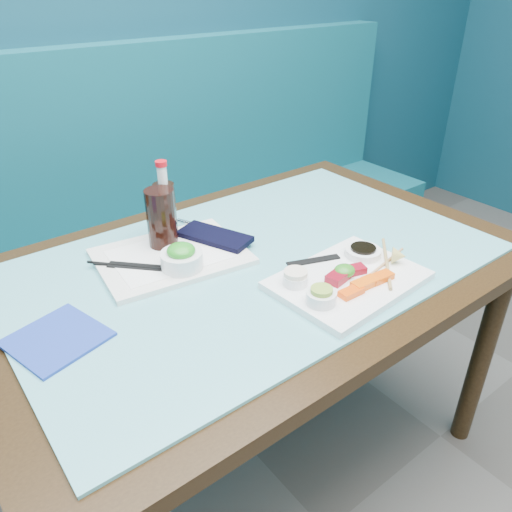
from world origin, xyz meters
TOP-DOWN VIEW (x-y plane):
  - booth_bench at (0.00, 2.29)m, footprint 3.00×0.56m
  - dining_table at (0.00, 1.45)m, footprint 1.40×0.90m
  - glass_top at (0.00, 1.45)m, footprint 1.22×0.76m
  - sashimi_plate at (0.11, 1.22)m, footprint 0.37×0.27m
  - salmon_left at (0.06, 1.17)m, footprint 0.06×0.03m
  - salmon_mid at (0.11, 1.17)m, footprint 0.07×0.04m
  - salmon_right at (0.16, 1.17)m, footprint 0.06×0.03m
  - tuna_left at (0.08, 1.23)m, footprint 0.07×0.05m
  - tuna_right at (0.13, 1.23)m, footprint 0.06×0.05m
  - seaweed_garnish at (0.10, 1.23)m, footprint 0.06×0.06m
  - ramekin_wasabi at (-0.02, 1.19)m, footprint 0.07×0.07m
  - wasabi_fill at (-0.02, 1.19)m, footprint 0.06×0.06m
  - ramekin_ginger at (-0.01, 1.28)m, footprint 0.06×0.06m
  - ginger_fill at (-0.01, 1.28)m, footprint 0.06×0.06m
  - soy_dish at (0.21, 1.27)m, footprint 0.10×0.10m
  - soy_fill at (0.21, 1.27)m, footprint 0.08×0.08m
  - lemon_wedge at (0.25, 1.19)m, footprint 0.05×0.05m
  - chopstick_sleeve at (0.09, 1.33)m, footprint 0.14×0.07m
  - wooden_chopstick_a at (0.22, 1.21)m, footprint 0.20×0.05m
  - wooden_chopstick_b at (0.23, 1.21)m, footprint 0.18×0.17m
  - serving_tray at (-0.17, 1.58)m, footprint 0.40×0.32m
  - paper_placemat at (-0.17, 1.58)m, footprint 0.31×0.23m
  - seaweed_bowl at (-0.18, 1.51)m, footprint 0.14×0.14m
  - seaweed_salad at (-0.18, 1.51)m, footprint 0.07×0.07m
  - cola_glass at (-0.16, 1.64)m, footprint 0.10×0.10m
  - navy_pouch at (-0.04, 1.58)m, footprint 0.16×0.22m
  - fork at (-0.04, 1.69)m, footprint 0.05×0.10m
  - black_chopstick_a at (-0.27, 1.57)m, footprint 0.18×0.20m
  - black_chopstick_b at (-0.26, 1.57)m, footprint 0.18×0.16m
  - tray_sleeve at (-0.27, 1.57)m, footprint 0.13×0.13m
  - cola_bottle_body at (-0.12, 1.68)m, footprint 0.07×0.07m
  - cola_bottle_neck at (-0.12, 1.68)m, footprint 0.03×0.03m
  - cola_bottle_cap at (-0.12, 1.68)m, footprint 0.03×0.03m
  - blue_napkin at (-0.52, 1.44)m, footprint 0.21×0.21m

SIDE VIEW (x-z plane):
  - booth_bench at x=0.00m, z-range -0.21..0.96m
  - dining_table at x=0.00m, z-range 0.29..1.04m
  - glass_top at x=0.00m, z-range 0.75..0.76m
  - blue_napkin at x=-0.52m, z-range 0.76..0.76m
  - serving_tray at x=-0.17m, z-range 0.76..0.77m
  - sashimi_plate at x=0.11m, z-range 0.76..0.78m
  - paper_placemat at x=-0.17m, z-range 0.77..0.77m
  - tray_sleeve at x=-0.27m, z-range 0.77..0.78m
  - black_chopstick_b at x=-0.26m, z-range 0.77..0.78m
  - black_chopstick_a at x=-0.27m, z-range 0.77..0.78m
  - fork at x=-0.04m, z-range 0.77..0.78m
  - chopstick_sleeve at x=0.09m, z-range 0.78..0.78m
  - wooden_chopstick_a at x=0.22m, z-range 0.78..0.78m
  - navy_pouch at x=-0.04m, z-range 0.77..0.79m
  - wooden_chopstick_b at x=0.23m, z-range 0.78..0.78m
  - salmon_left at x=0.06m, z-range 0.78..0.79m
  - salmon_right at x=0.16m, z-range 0.78..0.79m
  - salmon_mid at x=0.11m, z-range 0.78..0.79m
  - tuna_right at x=0.13m, z-range 0.78..0.79m
  - soy_dish at x=0.21m, z-range 0.78..0.79m
  - tuna_left at x=0.08m, z-range 0.78..0.80m
  - ramekin_ginger at x=-0.01m, z-range 0.78..0.80m
  - ramekin_wasabi at x=-0.02m, z-range 0.78..0.80m
  - seaweed_garnish at x=0.10m, z-range 0.78..0.81m
  - seaweed_bowl at x=-0.18m, z-range 0.77..0.81m
  - lemon_wedge at x=0.25m, z-range 0.78..0.82m
  - soy_fill at x=0.21m, z-range 0.79..0.80m
  - ginger_fill at x=-0.01m, z-range 0.80..0.81m
  - wasabi_fill at x=-0.02m, z-range 0.80..0.81m
  - seaweed_salad at x=-0.18m, z-range 0.80..0.84m
  - cola_bottle_body at x=-0.12m, z-range 0.76..0.92m
  - cola_glass at x=-0.16m, z-range 0.77..0.93m
  - cola_bottle_neck at x=-0.12m, z-range 0.92..0.97m
  - cola_bottle_cap at x=-0.12m, z-range 0.97..0.98m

